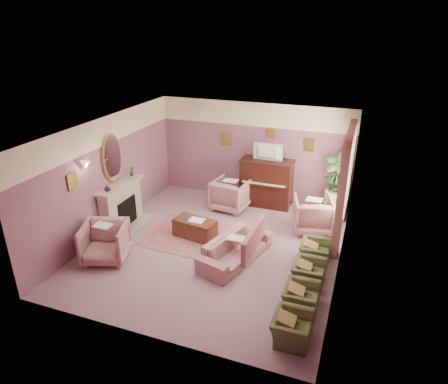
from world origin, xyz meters
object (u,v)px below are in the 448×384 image
(olive_chair_d, at_px, (315,249))
(side_table, at_px, (334,204))
(floral_armchair_right, at_px, (313,213))
(floral_armchair_front, at_px, (105,240))
(television, at_px, (267,151))
(olive_chair_c, at_px, (309,270))
(olive_chair_b, at_px, (301,294))
(sofa, at_px, (235,244))
(floral_armchair_left, at_px, (231,193))
(piano, at_px, (266,183))
(olive_chair_a, at_px, (292,324))
(coffee_table, at_px, (195,228))

(olive_chair_d, relative_size, side_table, 1.01)
(floral_armchair_right, height_order, floral_armchair_front, same)
(television, bearing_deg, olive_chair_d, -54.19)
(olive_chair_c, bearing_deg, olive_chair_b, -90.00)
(sofa, xyz_separation_m, olive_chair_b, (1.62, -1.10, -0.08))
(floral_armchair_left, xyz_separation_m, olive_chair_d, (2.59, -1.86, -0.17))
(sofa, xyz_separation_m, floral_armchair_front, (-2.64, -0.96, 0.09))
(piano, xyz_separation_m, floral_armchair_left, (-0.85, -0.60, -0.18))
(floral_armchair_front, bearing_deg, floral_armchair_right, 35.89)
(television, relative_size, floral_armchair_left, 0.85)
(piano, relative_size, floral_armchair_left, 1.49)
(floral_armchair_front, relative_size, olive_chair_d, 1.34)
(floral_armchair_left, xyz_separation_m, floral_armchair_front, (-1.68, -3.36, 0.00))
(olive_chair_b, bearing_deg, olive_chair_c, 90.00)
(floral_armchair_front, xyz_separation_m, olive_chair_c, (4.27, 0.68, -0.17))
(olive_chair_c, height_order, side_table, side_table)
(olive_chair_c, height_order, olive_chair_d, same)
(floral_armchair_left, bearing_deg, olive_chair_a, -59.10)
(sofa, bearing_deg, olive_chair_c, -9.78)
(piano, bearing_deg, olive_chair_a, -70.53)
(coffee_table, bearing_deg, floral_armchair_front, -131.57)
(olive_chair_b, bearing_deg, television, 113.24)
(piano, relative_size, floral_armchair_front, 1.49)
(television, relative_size, floral_armchair_front, 0.85)
(olive_chair_a, height_order, olive_chair_d, same)
(side_table, bearing_deg, floral_armchair_left, -168.59)
(coffee_table, xyz_separation_m, olive_chair_c, (2.86, -0.91, 0.08))
(floral_armchair_front, bearing_deg, olive_chair_a, -12.72)
(floral_armchair_front, relative_size, olive_chair_c, 1.34)
(olive_chair_c, xyz_separation_m, olive_chair_d, (0.00, 0.82, 0.00))
(television, distance_m, olive_chair_d, 3.24)
(sofa, xyz_separation_m, side_table, (1.75, 2.95, -0.03))
(piano, bearing_deg, floral_armchair_left, -144.77)
(floral_armchair_left, bearing_deg, coffee_table, -98.81)
(television, height_order, sofa, television)
(olive_chair_a, bearing_deg, olive_chair_c, 90.00)
(floral_armchair_right, height_order, olive_chair_a, floral_armchair_right)
(floral_armchair_right, bearing_deg, coffee_table, -153.24)
(floral_armchair_left, bearing_deg, olive_chair_c, -46.04)
(piano, distance_m, floral_armchair_right, 1.82)
(floral_armchair_front, distance_m, side_table, 5.88)
(floral_armchair_right, bearing_deg, olive_chair_b, -84.89)
(television, height_order, floral_armchair_left, television)
(coffee_table, height_order, olive_chair_c, olive_chair_c)
(piano, relative_size, olive_chair_d, 1.99)
(floral_armchair_left, distance_m, olive_chair_c, 3.73)
(floral_armchair_left, distance_m, olive_chair_b, 4.36)
(floral_armchair_left, xyz_separation_m, floral_armchair_right, (2.31, -0.47, 0.00))
(sofa, height_order, olive_chair_d, sofa)
(olive_chair_c, xyz_separation_m, side_table, (0.13, 3.23, 0.05))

